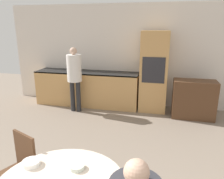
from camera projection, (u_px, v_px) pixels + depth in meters
The scene contains 8 objects.
wall_back at pixel (134, 56), 5.65m from camera, with size 6.78×0.05×2.60m.
kitchen_counter at pixel (87, 88), 5.81m from camera, with size 2.72×0.60×0.90m.
oven_unit at pixel (154, 72), 5.31m from camera, with size 0.65×0.59×1.95m.
sideboard at pixel (194, 99), 4.97m from camera, with size 0.93×0.45×0.88m.
chair_far_left at pixel (19, 168), 2.48m from camera, with size 0.53×0.53×0.88m.
person_standing at pixel (74, 73), 5.22m from camera, with size 0.34×0.34×1.57m.
bowl_near at pixel (77, 167), 2.07m from camera, with size 0.14×0.14×0.04m.
bowl_far at pixel (31, 163), 2.12m from camera, with size 0.17×0.17×0.05m.
Camera 1 is at (0.73, -0.37, 2.03)m, focal length 35.00 mm.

